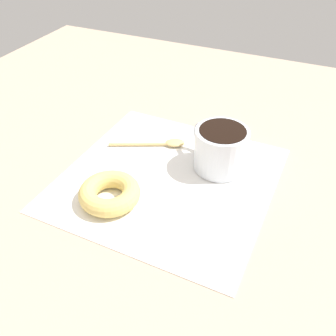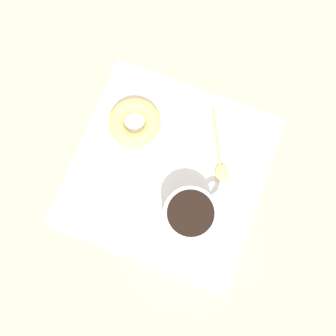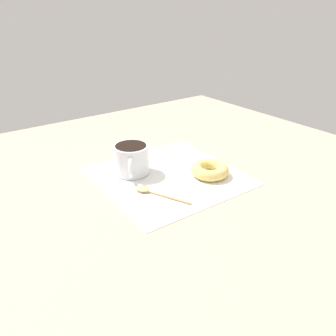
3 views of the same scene
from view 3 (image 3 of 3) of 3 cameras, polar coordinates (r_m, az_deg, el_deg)
ground_plane at (r=80.93cm, az=2.11°, el=-2.44°), size 120.00×120.00×2.00cm
napkin at (r=81.31cm, az=-0.00°, el=-1.36°), size 34.00×34.00×0.30cm
coffee_cup at (r=81.49cm, az=-6.39°, el=1.62°), size 8.80×10.79×7.29cm
donut at (r=81.49cm, az=7.29°, el=-0.29°), size 9.44×9.44×2.81cm
spoon at (r=73.91cm, az=-3.22°, el=-3.96°), size 7.36×13.68×0.90cm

